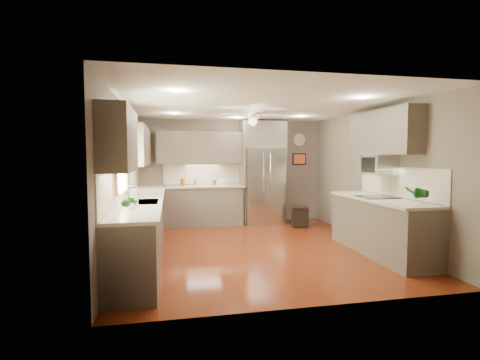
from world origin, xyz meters
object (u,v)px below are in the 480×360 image
object	(u,v)px
refrigerator	(263,174)
microwave	(379,165)
canister_a	(183,182)
canister_b	(196,182)
potted_plant_left	(130,202)
potted_plant_right	(416,193)
soap_bottle	(133,193)
bowl	(221,184)
stool	(300,217)
canister_d	(214,183)
canister_c	(197,182)
paper_towel	(134,199)

from	to	relation	value
refrigerator	microwave	distance (m)	3.03
canister_a	canister_b	xyz separation A→B (m)	(0.30, 0.06, -0.01)
potted_plant_left	potted_plant_right	world-z (taller)	potted_plant_right
potted_plant_left	potted_plant_right	size ratio (longest dim) A/B	0.84
soap_bottle	bowl	bearing A→B (deg)	51.82
stool	refrigerator	bearing A→B (deg)	140.15
canister_b	canister_d	size ratio (longest dim) A/B	1.13
microwave	canister_c	bearing A→B (deg)	135.86
canister_d	potted_plant_right	size ratio (longest dim) A/B	0.34
potted_plant_right	canister_d	bearing A→B (deg)	121.22
canister_c	potted_plant_right	bearing A→B (deg)	-54.81
potted_plant_left	refrigerator	size ratio (longest dim) A/B	0.12
canister_b	paper_towel	bearing A→B (deg)	-106.56
canister_c	refrigerator	xyz separation A→B (m)	(1.57, -0.10, 0.16)
potted_plant_right	soap_bottle	bearing A→B (deg)	158.37
refrigerator	canister_d	bearing A→B (deg)	176.35
canister_a	stool	xyz separation A→B (m)	(2.63, -0.65, -0.78)
canister_a	bowl	size ratio (longest dim) A/B	0.78
microwave	paper_towel	world-z (taller)	microwave
canister_b	soap_bottle	xyz separation A→B (m)	(-1.17, -2.34, 0.02)
canister_b	soap_bottle	distance (m)	2.62
potted_plant_left	paper_towel	bearing A→B (deg)	90.01
canister_c	refrigerator	bearing A→B (deg)	-3.69
canister_a	potted_plant_right	distance (m)	4.95
microwave	refrigerator	bearing A→B (deg)	116.09
canister_b	canister_d	xyz separation A→B (m)	(0.44, -0.02, -0.01)
canister_b	refrigerator	bearing A→B (deg)	-3.52
potted_plant_left	paper_towel	world-z (taller)	potted_plant_left
canister_a	paper_towel	size ratio (longest dim) A/B	0.63
canister_c	paper_towel	xyz separation A→B (m)	(-1.09, -3.53, 0.05)
potted_plant_right	bowl	bearing A→B (deg)	119.79
canister_b	microwave	bearing A→B (deg)	-43.71
canister_d	potted_plant_left	distance (m)	4.20
canister_a	canister_c	bearing A→B (deg)	9.62
canister_a	microwave	xyz separation A→B (m)	(3.24, -2.75, 0.46)
canister_c	paper_towel	distance (m)	3.69
canister_a	canister_c	world-z (taller)	canister_c
canister_c	soap_bottle	size ratio (longest dim) A/B	0.93
bowl	stool	bearing A→B (deg)	-19.91
stool	canister_b	bearing A→B (deg)	163.26
canister_d	soap_bottle	bearing A→B (deg)	-124.99
stool	potted_plant_right	bearing A→B (deg)	-81.67
canister_b	refrigerator	xyz separation A→B (m)	(1.61, -0.10, 0.18)
soap_bottle	canister_a	bearing A→B (deg)	69.06
potted_plant_right	canister_c	bearing A→B (deg)	125.19
soap_bottle	bowl	size ratio (longest dim) A/B	0.80
potted_plant_left	refrigerator	bearing A→B (deg)	55.35
canister_c	potted_plant_right	distance (m)	4.79
canister_a	potted_plant_right	world-z (taller)	potted_plant_right
canister_b	canister_d	bearing A→B (deg)	-3.20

